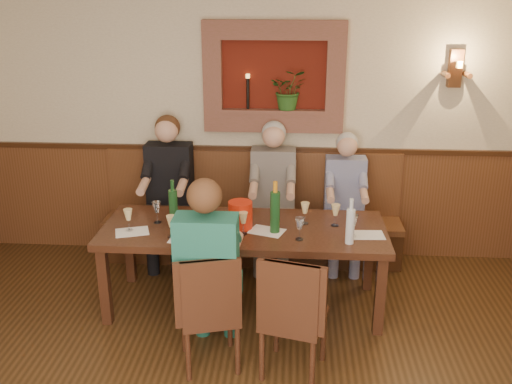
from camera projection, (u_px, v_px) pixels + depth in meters
room_shell at (208, 160)px, 2.71m from camera, size 6.04×6.04×2.82m
wall_niche at (278, 82)px, 5.48m from camera, size 1.36×0.30×1.06m
wall_sconce at (456, 69)px, 5.32m from camera, size 0.25×0.20×0.35m
dining_table at (244, 235)px, 4.85m from camera, size 2.40×0.90×0.75m
bench at (252, 229)px, 5.86m from camera, size 3.00×0.45×1.11m
chair_near_left at (210, 332)px, 4.19m from camera, size 0.51×0.51×0.94m
chair_near_right at (293, 338)px, 4.10m from camera, size 0.52×0.52×0.97m
person_bench_left at (169, 203)px, 5.71m from camera, size 0.45×0.56×1.50m
person_bench_mid at (273, 208)px, 5.65m from camera, size 0.43×0.53×1.46m
person_bench_right at (344, 214)px, 5.62m from camera, size 0.39×0.48×1.36m
person_chair_front at (210, 286)px, 4.16m from camera, size 0.44×0.54×1.47m
spittoon_bucket at (240, 215)px, 4.78m from camera, size 0.21×0.21×0.23m
wine_bottle_green_a at (275, 211)px, 4.67m from camera, size 0.10×0.10×0.44m
wine_bottle_green_b at (173, 206)px, 4.82m from camera, size 0.10×0.10×0.40m
water_bottle at (350, 225)px, 4.47m from camera, size 0.09×0.09×0.37m
tasting_sheet_a at (132, 232)px, 4.73m from camera, size 0.32×0.27×0.00m
tasting_sheet_b at (267, 231)px, 4.74m from camera, size 0.33×0.28×0.00m
tasting_sheet_c at (368, 235)px, 4.67m from camera, size 0.27×0.20×0.00m
tasting_sheet_d at (186, 239)px, 4.59m from camera, size 0.28×0.21×0.00m
wine_glass_0 at (129, 220)px, 4.72m from camera, size 0.08×0.08×0.19m
wine_glass_1 at (157, 212)px, 4.88m from camera, size 0.08×0.08×0.19m
wine_glass_2 at (171, 227)px, 4.59m from camera, size 0.08×0.08×0.19m
wine_glass_3 at (203, 213)px, 4.88m from camera, size 0.08×0.08×0.19m
wine_glass_4 at (243, 223)px, 4.66m from camera, size 0.08×0.08×0.19m
wine_glass_5 at (276, 213)px, 4.86m from camera, size 0.08×0.08×0.19m
wine_glass_6 at (300, 229)px, 4.55m from camera, size 0.08×0.08×0.19m
wine_glass_7 at (335, 215)px, 4.82m from camera, size 0.08×0.08×0.19m
wine_glass_8 at (353, 226)px, 4.61m from camera, size 0.08×0.08×0.19m
wine_glass_9 at (219, 229)px, 4.54m from camera, size 0.08×0.08×0.19m
wine_glass_10 at (196, 209)px, 4.95m from camera, size 0.08×0.08×0.19m
wine_glass_11 at (305, 213)px, 4.87m from camera, size 0.08×0.08×0.19m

